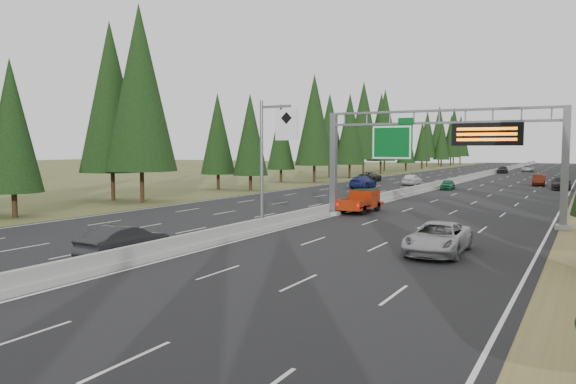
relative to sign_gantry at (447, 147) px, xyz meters
The scene contains 17 objects.
road 46.29m from the sign_gantry, 101.18° to the left, with size 32.00×260.00×0.08m, color black.
shoulder_left 52.70m from the sign_gantry, 120.63° to the left, with size 3.60×260.00×0.06m, color #455025.
median_barrier 46.25m from the sign_gantry, 101.18° to the left, with size 0.70×260.00×0.85m.
sign_gantry is the anchor object (origin of this frame).
hov_sign_pole 12.96m from the sign_gantry, 130.04° to the right, with size 2.80×0.50×8.00m.
tree_row_left 52.35m from the sign_gantry, 126.78° to the left, with size 11.47×237.06×18.90m.
silver_minivan 12.87m from the sign_gantry, 79.05° to the right, with size 2.53×5.48×1.52m, color #B3B2B7.
red_pickup 9.17m from the sign_gantry, 155.53° to the left, with size 1.96×5.50×1.79m.
car_ahead_green 32.71m from the sign_gantry, 102.46° to the left, with size 1.51×3.76×1.28m, color #145835.
car_ahead_dkred 45.47m from the sign_gantry, 86.94° to the left, with size 1.62×4.65×1.53m, color #601E0D.
car_ahead_dkgrey 38.72m from the sign_gantry, 81.82° to the left, with size 2.20×5.41×1.57m, color black.
car_ahead_white 94.07m from the sign_gantry, 92.18° to the left, with size 2.37×5.13×1.43m, color #B4B4B4.
car_ahead_far 84.15m from the sign_gantry, 95.06° to the left, with size 1.81×4.50×1.53m, color black.
car_onc_near 22.88m from the sign_gantry, 117.65° to the right, with size 1.63×4.67×1.54m, color black.
car_onc_blue 34.21m from the sign_gantry, 120.60° to the left, with size 2.20×5.42×1.57m, color navy.
car_onc_white 40.37m from the sign_gantry, 109.31° to the left, with size 1.90×4.72×1.61m, color silver.
car_onc_far 48.49m from the sign_gantry, 116.36° to the left, with size 2.50×5.43×1.51m, color black.
Camera 1 is at (17.68, -4.22, 5.20)m, focal length 35.00 mm.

